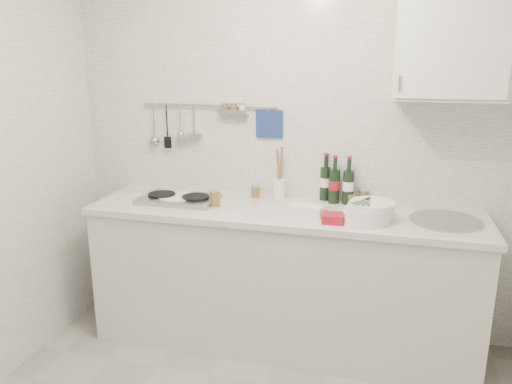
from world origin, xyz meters
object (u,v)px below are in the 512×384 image
(plate_stack_hob, at_px, (176,198))
(plate_stack_sink, at_px, (368,212))
(wine_bottles, at_px, (336,179))
(utensil_crock, at_px, (279,186))
(wall_cabinet, at_px, (452,35))

(plate_stack_hob, xyz_separation_m, plate_stack_sink, (1.23, -0.10, 0.04))
(plate_stack_hob, distance_m, wine_bottles, 1.05)
(plate_stack_hob, bearing_deg, utensil_crock, 19.86)
(wall_cabinet, xyz_separation_m, utensil_crock, (-0.98, 0.11, -0.95))
(wall_cabinet, bearing_deg, plate_stack_sink, -150.41)
(wine_bottles, bearing_deg, plate_stack_sink, -56.83)
(utensil_crock, bearing_deg, wine_bottles, 1.64)
(plate_stack_hob, relative_size, utensil_crock, 0.76)
(wall_cabinet, distance_m, plate_stack_sink, 1.07)
(plate_stack_sink, xyz_separation_m, wine_bottles, (-0.22, 0.34, 0.10))
(wall_cabinet, height_order, plate_stack_hob, wall_cabinet)
(plate_stack_sink, distance_m, wine_bottles, 0.42)
(wall_cabinet, distance_m, plate_stack_hob, 1.91)
(plate_stack_sink, height_order, wine_bottles, wine_bottles)
(utensil_crock, bearing_deg, plate_stack_hob, -160.14)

